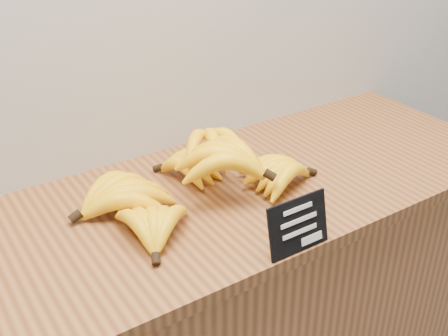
# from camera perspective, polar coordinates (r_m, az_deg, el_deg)

# --- Properties ---
(counter_top) EXTENTS (1.51, 0.54, 0.03)m
(counter_top) POSITION_cam_1_polar(r_m,az_deg,el_deg) (1.24, -1.27, -3.31)
(counter_top) COLOR brown
(counter_top) RESTS_ON counter
(chalkboard_sign) EXTENTS (0.13, 0.03, 0.10)m
(chalkboard_sign) POSITION_cam_1_polar(r_m,az_deg,el_deg) (1.05, 7.57, -5.80)
(chalkboard_sign) COLOR black
(chalkboard_sign) RESTS_ON counter_top
(banana_pile) EXTENTS (0.54, 0.36, 0.13)m
(banana_pile) POSITION_cam_1_polar(r_m,az_deg,el_deg) (1.20, -3.36, -0.94)
(banana_pile) COLOR yellow
(banana_pile) RESTS_ON counter_top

